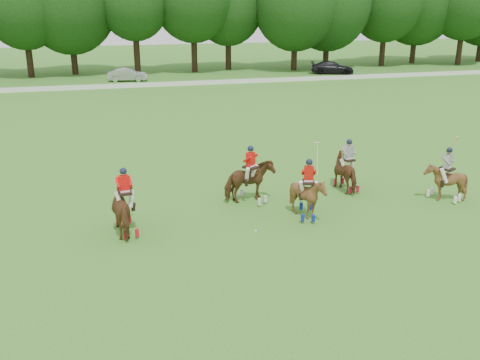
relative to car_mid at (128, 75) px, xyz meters
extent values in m
plane|color=#2F6A1E|center=(1.52, -42.50, -0.66)|extent=(180.00, 180.00, 0.00)
cylinder|color=black|center=(-10.11, 5.99, 1.66)|extent=(0.70, 0.70, 4.64)
ellipsoid|color=black|center=(-10.11, 5.99, 7.28)|extent=(8.80, 8.80, 10.13)
cylinder|color=black|center=(-5.46, 7.02, 1.49)|extent=(0.70, 0.70, 4.31)
cylinder|color=black|center=(1.49, 5.50, 1.96)|extent=(0.70, 0.70, 5.24)
cylinder|color=black|center=(8.15, 5.74, 1.93)|extent=(0.70, 0.70, 5.19)
cylinder|color=black|center=(12.58, 7.12, 1.58)|extent=(0.70, 0.70, 4.48)
ellipsoid|color=black|center=(12.58, 7.12, 7.05)|extent=(8.60, 8.60, 9.89)
cylinder|color=black|center=(20.06, 4.32, 1.44)|extent=(0.70, 0.70, 4.21)
ellipsoid|color=black|center=(20.06, 4.32, 7.34)|extent=(10.11, 10.11, 11.63)
cylinder|color=black|center=(24.77, 5.67, 1.37)|extent=(0.70, 0.70, 4.07)
ellipsoid|color=black|center=(24.77, 5.67, 7.33)|extent=(10.46, 10.46, 12.03)
cylinder|color=black|center=(32.68, 5.88, 1.73)|extent=(0.70, 0.70, 4.79)
cylinder|color=black|center=(38.12, 7.42, 1.56)|extent=(0.70, 0.70, 4.44)
cylinder|color=black|center=(42.94, 4.24, 1.77)|extent=(0.70, 0.70, 4.86)
cylinder|color=black|center=(48.38, 7.23, 1.29)|extent=(0.70, 0.70, 3.90)
cube|color=white|center=(1.52, -4.50, -0.44)|extent=(120.00, 0.10, 0.44)
imported|color=#A5A6AB|center=(0.00, 0.00, 0.00)|extent=(4.19, 2.00, 1.32)
imported|color=black|center=(23.16, 0.00, 0.05)|extent=(5.27, 3.56, 1.42)
imported|color=#512B15|center=(-2.41, -39.06, 0.24)|extent=(1.27, 2.25, 1.80)
cube|color=black|center=(-2.41, -39.06, 0.90)|extent=(0.52, 0.62, 0.08)
cylinder|color=tan|center=(-2.71, -39.10, 0.82)|extent=(0.06, 0.21, 1.29)
imported|color=#512B15|center=(2.82, -37.19, 0.22)|extent=(2.30, 2.24, 1.77)
cube|color=black|center=(2.82, -37.19, 0.87)|extent=(0.69, 0.71, 0.08)
cylinder|color=tan|center=(3.07, -37.02, 0.79)|extent=(0.15, 0.19, 1.29)
imported|color=#512B15|center=(4.52, -39.40, 0.18)|extent=(1.78, 1.89, 1.69)
cube|color=black|center=(4.52, -39.40, 0.81)|extent=(0.59, 0.67, 0.08)
cylinder|color=tan|center=(4.81, -39.50, 1.73)|extent=(0.27, 0.74, 1.08)
imported|color=#512B15|center=(7.42, -36.85, 0.16)|extent=(1.15, 2.05, 1.64)
cube|color=black|center=(7.42, -36.85, 0.76)|extent=(0.52, 0.62, 0.08)
cylinder|color=tan|center=(7.12, -36.90, 0.68)|extent=(0.06, 0.21, 1.29)
imported|color=#512B15|center=(10.87, -39.10, 0.15)|extent=(1.88, 1.94, 1.62)
cube|color=black|center=(10.87, -39.10, 0.75)|extent=(0.66, 0.71, 0.08)
cylinder|color=tan|center=(10.61, -39.25, 1.67)|extent=(0.42, 0.68, 1.08)
sphere|color=white|center=(2.17, -40.24, -0.62)|extent=(0.09, 0.09, 0.09)
camera|label=1|loc=(-2.99, -57.56, 7.48)|focal=40.00mm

